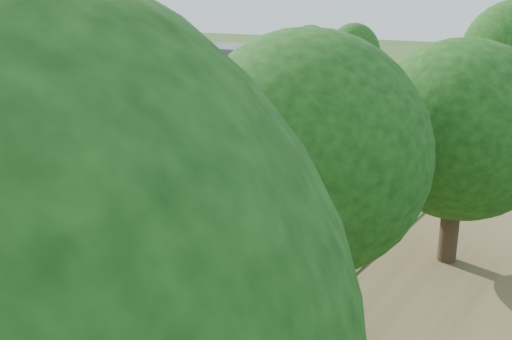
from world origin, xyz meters
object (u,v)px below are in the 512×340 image
Objects in this scene: train at (499,75)px; lamppost_far at (170,181)px; signal_platform at (156,164)px; station_building at (236,90)px; signal_farside at (429,138)px; signal_gantry at (492,68)px.

lamppost_far reaches higher than train.
signal_platform reaches higher than train.
station_building is at bearing -108.83° from train.
train is 19.73× the size of signal_farside.
station_building is at bearing -123.38° from signal_gantry.
signal_farside is (9.10, 14.61, -0.28)m from signal_platform.
signal_gantry is (16.47, 24.99, 0.73)m from station_building.
signal_farside is at bearing -82.69° from train.
train is 19.76× the size of signal_platform.
signal_gantry is 1.77× the size of lamppost_far.
signal_gantry is 47.20m from signal_platform.
train is (-2.47, 16.06, -2.61)m from signal_gantry.
train is 24.69× the size of lamppost_far.
signal_platform is 1.00× the size of signal_farside.
signal_platform is at bearing -92.64° from train.
station_building is 0.07× the size of train.
lamppost_far is at bearing -62.84° from station_building.
signal_gantry reaches higher than signal_farside.
signal_platform is (-5.37, -46.88, -0.79)m from signal_gantry.
station_building is 21.47m from signal_farside.
train is at bearing 97.31° from signal_farside.
train is at bearing 87.36° from signal_platform.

